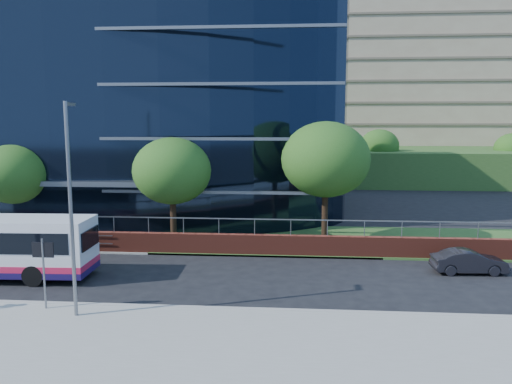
# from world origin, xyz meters

# --- Properties ---
(grass_verge) EXTENTS (36.00, 8.00, 0.12)m
(grass_verge) POSITION_xyz_m (24.00, 11.00, 0.06)
(grass_verge) COLOR #2D511E
(grass_verge) RESTS_ON ground
(glass_office) EXTENTS (44.00, 23.10, 16.00)m
(glass_office) POSITION_xyz_m (-4.00, 20.85, 8.00)
(glass_office) COLOR black
(glass_office) RESTS_ON ground
(retaining_wall) EXTENTS (34.00, 0.40, 2.11)m
(retaining_wall) POSITION_xyz_m (20.00, 7.30, 0.61)
(retaining_wall) COLOR maroon
(retaining_wall) RESTS_ON ground
(apartment_block) EXTENTS (60.00, 42.00, 30.00)m
(apartment_block) POSITION_xyz_m (32.00, 57.21, 11.11)
(apartment_block) COLOR #2D511E
(apartment_block) RESTS_ON ground
(street_sign) EXTENTS (0.85, 0.09, 2.80)m
(street_sign) POSITION_xyz_m (4.50, -1.59, 2.15)
(street_sign) COLOR slate
(street_sign) RESTS_ON pavement_near
(tree_far_b) EXTENTS (4.29, 4.29, 6.05)m
(tree_far_b) POSITION_xyz_m (-3.00, 9.50, 4.21)
(tree_far_b) COLOR black
(tree_far_b) RESTS_ON ground
(tree_far_c) EXTENTS (4.62, 4.62, 6.51)m
(tree_far_c) POSITION_xyz_m (7.00, 9.00, 4.54)
(tree_far_c) COLOR black
(tree_far_c) RESTS_ON ground
(tree_far_d) EXTENTS (5.28, 5.28, 7.44)m
(tree_far_d) POSITION_xyz_m (16.00, 10.00, 5.19)
(tree_far_d) COLOR black
(tree_far_d) RESTS_ON ground
(tree_dist_e) EXTENTS (4.62, 4.62, 6.51)m
(tree_dist_e) POSITION_xyz_m (24.00, 40.00, 4.54)
(tree_dist_e) COLOR black
(tree_dist_e) RESTS_ON ground
(streetlight_east) EXTENTS (0.15, 0.77, 8.00)m
(streetlight_east) POSITION_xyz_m (6.00, -2.17, 4.44)
(streetlight_east) COLOR slate
(streetlight_east) RESTS_ON pavement_near
(parked_car) EXTENTS (3.61, 1.42, 1.17)m
(parked_car) POSITION_xyz_m (22.79, 4.93, 0.58)
(parked_car) COLOR black
(parked_car) RESTS_ON ground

